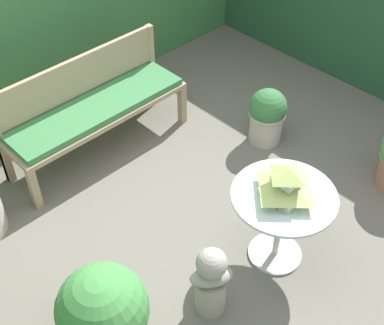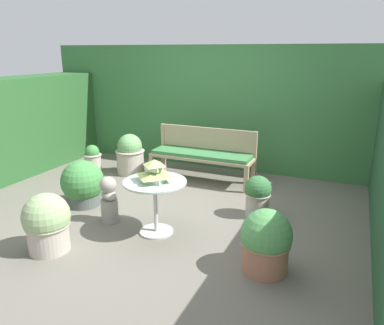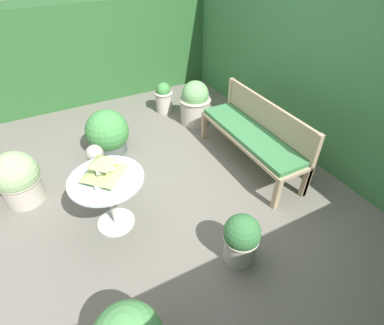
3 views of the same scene
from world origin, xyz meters
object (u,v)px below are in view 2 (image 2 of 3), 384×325
garden_bust (109,199)px  potted_plant_bench_left (93,160)px  patio_table (155,192)px  pagoda_birdhouse (155,172)px  potted_plant_table_far (130,155)px  potted_plant_table_near (258,195)px  potted_plant_hedge_corner (83,184)px  potted_plant_path_edge (266,242)px  potted_plant_patio_mid (47,223)px  garden_bench (202,156)px

garden_bust → potted_plant_bench_left: 1.92m
patio_table → garden_bust: size_ratio=1.23×
pagoda_birdhouse → potted_plant_table_far: 2.25m
potted_plant_bench_left → potted_plant_table_near: bearing=-10.3°
patio_table → potted_plant_hedge_corner: bearing=166.3°
pagoda_birdhouse → garden_bust: pagoda_birdhouse is taller
potted_plant_path_edge → potted_plant_bench_left: 3.66m
garden_bust → potted_plant_hedge_corner: potted_plant_hedge_corner is taller
patio_table → potted_plant_path_edge: patio_table is taller
potted_plant_path_edge → potted_plant_table_far: size_ratio=0.91×
patio_table → pagoda_birdhouse: bearing=-63.4°
potted_plant_path_edge → potted_plant_hedge_corner: size_ratio=0.99×
potted_plant_path_edge → potted_plant_hedge_corner: potted_plant_hedge_corner is taller
potted_plant_path_edge → potted_plant_bench_left: bearing=152.9°
potted_plant_hedge_corner → pagoda_birdhouse: bearing=-13.7°
garden_bust → potted_plant_patio_mid: potted_plant_patio_mid is taller
potted_plant_patio_mid → potted_plant_bench_left: size_ratio=1.25×
potted_plant_patio_mid → pagoda_birdhouse: bearing=44.2°
potted_plant_table_far → potted_plant_patio_mid: bearing=-76.2°
pagoda_birdhouse → potted_plant_patio_mid: size_ratio=0.55×
garden_bust → potted_plant_table_near: garden_bust is taller
potted_plant_patio_mid → potted_plant_table_near: bearing=43.8°
patio_table → potted_plant_bench_left: size_ratio=1.41×
potted_plant_patio_mid → potted_plant_hedge_corner: bearing=112.4°
potted_plant_path_edge → pagoda_birdhouse: bearing=168.7°
garden_bench → potted_plant_table_near: bearing=-39.2°
pagoda_birdhouse → potted_plant_table_near: (0.93, 0.88, -0.44)m
potted_plant_table_near → potted_plant_hedge_corner: bearing=-165.3°
garden_bust → patio_table: bearing=30.5°
potted_plant_table_near → pagoda_birdhouse: bearing=-136.5°
potted_plant_patio_mid → potted_plant_path_edge: size_ratio=1.02×
garden_bust → garden_bench: bearing=108.1°
potted_plant_path_edge → potted_plant_table_near: bearing=107.6°
garden_bust → potted_plant_hedge_corner: (-0.62, 0.29, -0.00)m
potted_plant_path_edge → potted_plant_table_near: potted_plant_path_edge is taller
garden_bust → potted_plant_patio_mid: size_ratio=0.92×
potted_plant_patio_mid → potted_plant_table_far: size_ratio=0.92×
garden_bench → patio_table: size_ratio=2.31×
pagoda_birdhouse → potted_plant_hedge_corner: 1.37m
garden_bench → potted_plant_hedge_corner: size_ratio=2.65×
pagoda_birdhouse → potted_plant_bench_left: size_ratio=0.68×
potted_plant_table_far → patio_table: bearing=-50.0°
potted_plant_bench_left → potted_plant_hedge_corner: bearing=-57.5°
potted_plant_path_edge → potted_plant_table_far: 3.34m
potted_plant_patio_mid → garden_bust: bearing=78.2°
patio_table → garden_bench: bearing=95.9°
garden_bust → potted_plant_table_near: (1.57, 0.86, -0.01)m
potted_plant_table_far → garden_bench: bearing=4.6°
patio_table → potted_plant_hedge_corner: (-1.26, 0.31, -0.20)m
pagoda_birdhouse → potted_plant_hedge_corner: (-1.26, 0.31, -0.43)m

